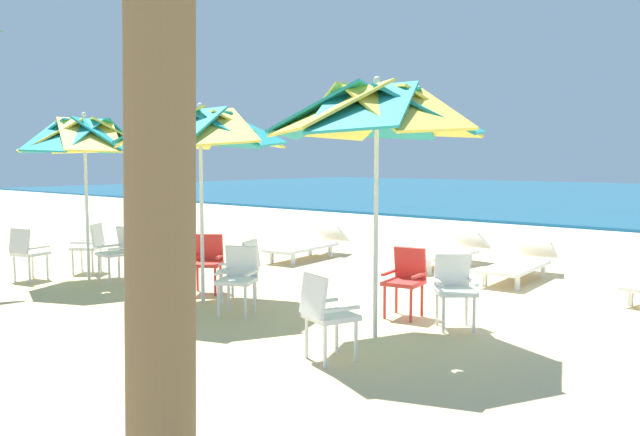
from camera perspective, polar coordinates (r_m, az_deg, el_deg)
The scene contains 16 objects.
ground_plane at distance 9.89m, azimuth 15.71°, elevation -6.59°, with size 80.00×80.00×0.00m, color #D3B784.
beach_umbrella_0 at distance 7.17m, azimuth 4.96°, elevation 9.08°, with size 2.42×2.42×2.87m.
plastic_chair_0 at distance 6.44m, azimuth 0.44°, elevation -8.14°, with size 0.56×0.58×0.87m.
plastic_chair_1 at distance 7.88m, azimuth 11.61°, elevation -5.79°, with size 0.63×0.63×0.87m.
plastic_chair_2 at distance 8.32m, azimuth 7.48°, elevation -5.15°, with size 0.51×0.53×0.87m.
beach_umbrella_1 at distance 9.16m, azimuth -10.38°, elevation 7.55°, with size 2.38×2.38×2.74m.
plastic_chair_3 at distance 9.14m, azimuth -6.72°, elevation -4.22°, with size 0.60×0.58×0.87m.
plastic_chair_4 at distance 8.44m, azimuth -7.12°, elevation -5.00°, with size 0.60×0.61×0.87m.
plastic_chair_5 at distance 9.86m, azimuth -9.81°, elevation -3.57°, with size 0.62×0.63×0.87m.
beach_umbrella_2 at distance 11.35m, azimuth -19.81°, elevation 6.61°, with size 2.18×2.18×2.74m.
plastic_chair_6 at distance 11.22m, azimuth -17.20°, elevation -2.67°, with size 0.48×0.50×0.87m.
plastic_chair_7 at distance 12.09m, azimuth -19.36°, elevation -2.19°, with size 0.63×0.62×0.87m.
plastic_chair_8 at distance 11.68m, azimuth -24.16°, elevation -2.60°, with size 0.53×0.56×0.87m.
sun_lounger_1 at distance 11.22m, azimuth 16.99°, elevation -3.78°, with size 0.80×2.19×0.62m.
sun_lounger_2 at distance 12.27m, azimuth 10.84°, elevation -2.90°, with size 0.81×2.19×0.62m.
sun_lounger_3 at distance 13.06m, azimuth -1.07°, elevation -2.33°, with size 0.86×2.20×0.62m.
Camera 1 is at (4.02, -8.82, 1.97)m, focal length 36.76 mm.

